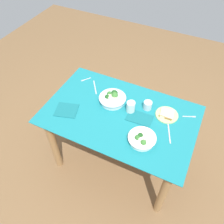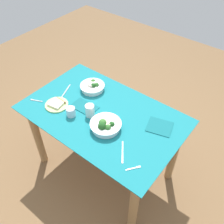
{
  "view_description": "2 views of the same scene",
  "coord_description": "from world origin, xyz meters",
  "px_view_note": "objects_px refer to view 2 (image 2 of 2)",
  "views": [
    {
      "loc": [
        0.51,
        -1.21,
        2.26
      ],
      "look_at": [
        -0.06,
        -0.03,
        0.8
      ],
      "focal_mm": 36.91,
      "sensor_mm": 36.0,
      "label": 1
    },
    {
      "loc": [
        -0.97,
        1.1,
        2.21
      ],
      "look_at": [
        -0.06,
        -0.04,
        0.8
      ],
      "focal_mm": 40.69,
      "sensor_mm": 36.0,
      "label": 2
    }
  ],
  "objects_px": {
    "table_knife_left": "(123,152)",
    "napkin_folded_lower": "(160,127)",
    "broccoli_bowl_far": "(105,125)",
    "napkin_folded_upper": "(85,107)",
    "water_glass_center": "(71,112)",
    "bread_side_plate": "(57,104)",
    "table_knife_right": "(65,92)",
    "fork_by_near_bowl": "(134,168)",
    "broccoli_bowl_near": "(93,87)",
    "water_glass_side": "(90,111)",
    "fork_by_far_bowl": "(36,100)"
  },
  "relations": [
    {
      "from": "water_glass_center",
      "to": "table_knife_right",
      "type": "bearing_deg",
      "value": -35.18
    },
    {
      "from": "table_knife_right",
      "to": "water_glass_side",
      "type": "bearing_deg",
      "value": -123.89
    },
    {
      "from": "fork_by_far_bowl",
      "to": "table_knife_right",
      "type": "height_order",
      "value": "same"
    },
    {
      "from": "water_glass_center",
      "to": "fork_by_far_bowl",
      "type": "relative_size",
      "value": 0.71
    },
    {
      "from": "napkin_folded_lower",
      "to": "fork_by_near_bowl",
      "type": "bearing_deg",
      "value": 97.74
    },
    {
      "from": "bread_side_plate",
      "to": "water_glass_center",
      "type": "height_order",
      "value": "water_glass_center"
    },
    {
      "from": "bread_side_plate",
      "to": "table_knife_right",
      "type": "distance_m",
      "value": 0.18
    },
    {
      "from": "fork_by_far_bowl",
      "to": "water_glass_side",
      "type": "bearing_deg",
      "value": 174.73
    },
    {
      "from": "table_knife_left",
      "to": "napkin_folded_lower",
      "type": "xyz_separation_m",
      "value": [
        -0.08,
        -0.37,
        0.0
      ]
    },
    {
      "from": "napkin_folded_upper",
      "to": "table_knife_right",
      "type": "bearing_deg",
      "value": -8.4
    },
    {
      "from": "table_knife_left",
      "to": "table_knife_right",
      "type": "distance_m",
      "value": 0.82
    },
    {
      "from": "fork_by_near_bowl",
      "to": "napkin_folded_upper",
      "type": "distance_m",
      "value": 0.71
    },
    {
      "from": "fork_by_near_bowl",
      "to": "table_knife_left",
      "type": "height_order",
      "value": "same"
    },
    {
      "from": "napkin_folded_upper",
      "to": "napkin_folded_lower",
      "type": "relative_size",
      "value": 1.15
    },
    {
      "from": "table_knife_right",
      "to": "napkin_folded_lower",
      "type": "bearing_deg",
      "value": -101.55
    },
    {
      "from": "fork_by_far_bowl",
      "to": "fork_by_near_bowl",
      "type": "xyz_separation_m",
      "value": [
        -1.04,
        0.04,
        -0.0
      ]
    },
    {
      "from": "fork_by_near_bowl",
      "to": "napkin_folded_lower",
      "type": "height_order",
      "value": "napkin_folded_lower"
    },
    {
      "from": "napkin_folded_upper",
      "to": "water_glass_center",
      "type": "bearing_deg",
      "value": 82.03
    },
    {
      "from": "broccoli_bowl_far",
      "to": "napkin_folded_lower",
      "type": "bearing_deg",
      "value": -139.08
    },
    {
      "from": "fork_by_far_bowl",
      "to": "napkin_folded_upper",
      "type": "xyz_separation_m",
      "value": [
        -0.38,
        -0.2,
        0.0
      ]
    },
    {
      "from": "water_glass_center",
      "to": "fork_by_far_bowl",
      "type": "distance_m",
      "value": 0.37
    },
    {
      "from": "water_glass_side",
      "to": "table_knife_right",
      "type": "xyz_separation_m",
      "value": [
        0.37,
        -0.08,
        -0.05
      ]
    },
    {
      "from": "fork_by_far_bowl",
      "to": "bread_side_plate",
      "type": "bearing_deg",
      "value": 178.03
    },
    {
      "from": "bread_side_plate",
      "to": "table_knife_left",
      "type": "xyz_separation_m",
      "value": [
        -0.72,
        0.05,
        -0.01
      ]
    },
    {
      "from": "table_knife_right",
      "to": "napkin_folded_lower",
      "type": "height_order",
      "value": "napkin_folded_lower"
    },
    {
      "from": "water_glass_side",
      "to": "table_knife_right",
      "type": "bearing_deg",
      "value": -12.38
    },
    {
      "from": "fork_by_far_bowl",
      "to": "water_glass_center",
      "type": "bearing_deg",
      "value": 166.52
    },
    {
      "from": "broccoli_bowl_far",
      "to": "water_glass_side",
      "type": "height_order",
      "value": "water_glass_side"
    },
    {
      "from": "broccoli_bowl_far",
      "to": "table_knife_left",
      "type": "height_order",
      "value": "broccoli_bowl_far"
    },
    {
      "from": "bread_side_plate",
      "to": "table_knife_right",
      "type": "relative_size",
      "value": 0.91
    },
    {
      "from": "broccoli_bowl_far",
      "to": "water_glass_center",
      "type": "xyz_separation_m",
      "value": [
        0.31,
        0.06,
        0.0
      ]
    },
    {
      "from": "water_glass_center",
      "to": "napkin_folded_lower",
      "type": "relative_size",
      "value": 0.4
    },
    {
      "from": "bread_side_plate",
      "to": "water_glass_side",
      "type": "relative_size",
      "value": 1.87
    },
    {
      "from": "broccoli_bowl_far",
      "to": "table_knife_right",
      "type": "relative_size",
      "value": 1.14
    },
    {
      "from": "broccoli_bowl_far",
      "to": "fork_by_near_bowl",
      "type": "distance_m",
      "value": 0.41
    },
    {
      "from": "table_knife_left",
      "to": "napkin_folded_upper",
      "type": "height_order",
      "value": "napkin_folded_upper"
    },
    {
      "from": "table_knife_left",
      "to": "napkin_folded_lower",
      "type": "bearing_deg",
      "value": -48.31
    },
    {
      "from": "broccoli_bowl_near",
      "to": "napkin_folded_upper",
      "type": "relative_size",
      "value": 1.01
    },
    {
      "from": "table_knife_right",
      "to": "napkin_folded_upper",
      "type": "relative_size",
      "value": 0.97
    },
    {
      "from": "broccoli_bowl_far",
      "to": "napkin_folded_upper",
      "type": "height_order",
      "value": "broccoli_bowl_far"
    },
    {
      "from": "broccoli_bowl_near",
      "to": "table_knife_left",
      "type": "distance_m",
      "value": 0.74
    },
    {
      "from": "napkin_folded_upper",
      "to": "napkin_folded_lower",
      "type": "height_order",
      "value": "same"
    },
    {
      "from": "broccoli_bowl_near",
      "to": "water_glass_side",
      "type": "height_order",
      "value": "water_glass_side"
    },
    {
      "from": "water_glass_side",
      "to": "fork_by_far_bowl",
      "type": "xyz_separation_m",
      "value": [
        0.48,
        0.16,
        -0.05
      ]
    },
    {
      "from": "broccoli_bowl_far",
      "to": "water_glass_side",
      "type": "xyz_separation_m",
      "value": [
        0.19,
        -0.04,
        0.02
      ]
    },
    {
      "from": "napkin_folded_upper",
      "to": "napkin_folded_lower",
      "type": "bearing_deg",
      "value": -162.33
    },
    {
      "from": "broccoli_bowl_near",
      "to": "bread_side_plate",
      "type": "bearing_deg",
      "value": 73.97
    },
    {
      "from": "fork_by_far_bowl",
      "to": "table_knife_left",
      "type": "height_order",
      "value": "same"
    },
    {
      "from": "table_knife_right",
      "to": "napkin_folded_lower",
      "type": "distance_m",
      "value": 0.89
    },
    {
      "from": "broccoli_bowl_near",
      "to": "fork_by_far_bowl",
      "type": "distance_m",
      "value": 0.5
    }
  ]
}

